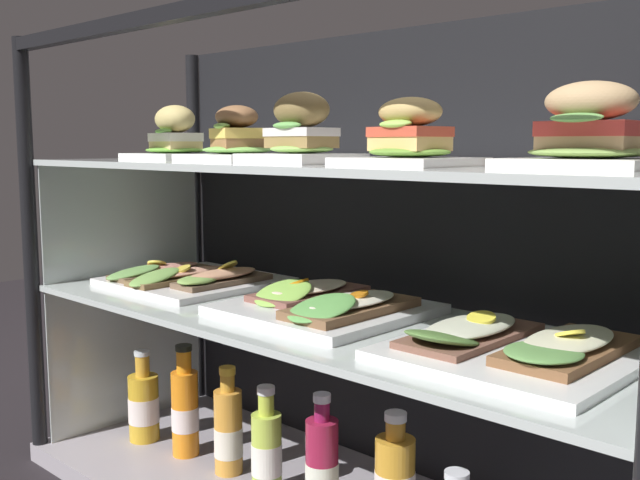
# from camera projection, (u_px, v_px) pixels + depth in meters

# --- Properties ---
(case_frame) EXTENTS (1.40, 0.50, 0.97)m
(case_frame) POSITION_uv_depth(u_px,v_px,m) (369.00, 249.00, 1.47)
(case_frame) COLOR black
(case_frame) RESTS_ON ground
(riser_lower_tier) EXTENTS (1.33, 0.43, 0.36)m
(riser_lower_tier) POSITION_uv_depth(u_px,v_px,m) (320.00, 415.00, 1.40)
(riser_lower_tier) COLOR silver
(riser_lower_tier) RESTS_ON case_base_deck
(shelf_lower_glass) EXTENTS (1.34, 0.44, 0.01)m
(shelf_lower_glass) POSITION_uv_depth(u_px,v_px,m) (320.00, 319.00, 1.38)
(shelf_lower_glass) COLOR silver
(shelf_lower_glass) RESTS_ON riser_lower_tier
(riser_upper_tier) EXTENTS (1.33, 0.43, 0.27)m
(riser_upper_tier) POSITION_uv_depth(u_px,v_px,m) (320.00, 243.00, 1.36)
(riser_upper_tier) COLOR silver
(riser_upper_tier) RESTS_ON shelf_lower_glass
(shelf_upper_glass) EXTENTS (1.34, 0.44, 0.01)m
(shelf_upper_glass) POSITION_uv_depth(u_px,v_px,m) (320.00, 166.00, 1.34)
(shelf_upper_glass) COLOR silver
(shelf_upper_glass) RESTS_ON riser_upper_tier
(plated_roll_sandwich_mid_right) EXTENTS (0.19, 0.19, 0.12)m
(plated_roll_sandwich_mid_right) POSITION_uv_depth(u_px,v_px,m) (175.00, 138.00, 1.69)
(plated_roll_sandwich_mid_right) COLOR white
(plated_roll_sandwich_mid_right) RESTS_ON shelf_upper_glass
(plated_roll_sandwich_center) EXTENTS (0.19, 0.19, 0.11)m
(plated_roll_sandwich_center) POSITION_uv_depth(u_px,v_px,m) (236.00, 141.00, 1.49)
(plated_roll_sandwich_center) COLOR white
(plated_roll_sandwich_center) RESTS_ON shelf_upper_glass
(plated_roll_sandwich_far_right) EXTENTS (0.17, 0.17, 0.12)m
(plated_roll_sandwich_far_right) POSITION_uv_depth(u_px,v_px,m) (301.00, 135.00, 1.29)
(plated_roll_sandwich_far_right) COLOR white
(plated_roll_sandwich_far_right) RESTS_ON shelf_upper_glass
(plated_roll_sandwich_right_of_center) EXTENTS (0.18, 0.18, 0.11)m
(plated_roll_sandwich_right_of_center) POSITION_uv_depth(u_px,v_px,m) (409.00, 140.00, 1.14)
(plated_roll_sandwich_right_of_center) COLOR white
(plated_roll_sandwich_right_of_center) RESTS_ON shelf_upper_glass
(plated_roll_sandwich_far_left) EXTENTS (0.21, 0.21, 0.12)m
(plated_roll_sandwich_far_left) POSITION_uv_depth(u_px,v_px,m) (589.00, 136.00, 1.04)
(plated_roll_sandwich_far_left) COLOR white
(plated_roll_sandwich_far_left) RESTS_ON shelf_upper_glass
(open_sandwich_tray_right_of_center) EXTENTS (0.34, 0.35, 0.06)m
(open_sandwich_tray_right_of_center) POSITION_uv_depth(u_px,v_px,m) (189.00, 278.00, 1.66)
(open_sandwich_tray_right_of_center) COLOR white
(open_sandwich_tray_right_of_center) RESTS_ON shelf_lower_glass
(open_sandwich_tray_left_of_center) EXTENTS (0.34, 0.33, 0.06)m
(open_sandwich_tray_left_of_center) POSITION_uv_depth(u_px,v_px,m) (325.00, 304.00, 1.38)
(open_sandwich_tray_left_of_center) COLOR white
(open_sandwich_tray_left_of_center) RESTS_ON shelf_lower_glass
(open_sandwich_tray_near_right_corner) EXTENTS (0.34, 0.33, 0.06)m
(open_sandwich_tray_near_right_corner) POSITION_uv_depth(u_px,v_px,m) (514.00, 346.00, 1.10)
(open_sandwich_tray_near_right_corner) COLOR white
(open_sandwich_tray_near_right_corner) RESTS_ON shelf_lower_glass
(juice_bottle_back_right) EXTENTS (0.07, 0.07, 0.21)m
(juice_bottle_back_right) POSITION_uv_depth(u_px,v_px,m) (144.00, 405.00, 1.73)
(juice_bottle_back_right) COLOR gold
(juice_bottle_back_right) RESTS_ON case_base_deck
(juice_bottle_back_center) EXTENTS (0.06, 0.06, 0.25)m
(juice_bottle_back_center) POSITION_uv_depth(u_px,v_px,m) (185.00, 410.00, 1.65)
(juice_bottle_back_center) COLOR orange
(juice_bottle_back_center) RESTS_ON case_base_deck
(juice_bottle_front_right_end) EXTENTS (0.06, 0.06, 0.23)m
(juice_bottle_front_right_end) POSITION_uv_depth(u_px,v_px,m) (228.00, 431.00, 1.56)
(juice_bottle_front_right_end) COLOR gold
(juice_bottle_front_right_end) RESTS_ON case_base_deck
(juice_bottle_front_middle) EXTENTS (0.06, 0.06, 0.22)m
(juice_bottle_front_middle) POSITION_uv_depth(u_px,v_px,m) (267.00, 452.00, 1.46)
(juice_bottle_front_middle) COLOR #BCD64D
(juice_bottle_front_middle) RESTS_ON case_base_deck
(juice_bottle_tucked_behind) EXTENTS (0.06, 0.06, 0.24)m
(juice_bottle_tucked_behind) POSITION_uv_depth(u_px,v_px,m) (322.00, 470.00, 1.36)
(juice_bottle_tucked_behind) COLOR maroon
(juice_bottle_tucked_behind) RESTS_ON case_base_deck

